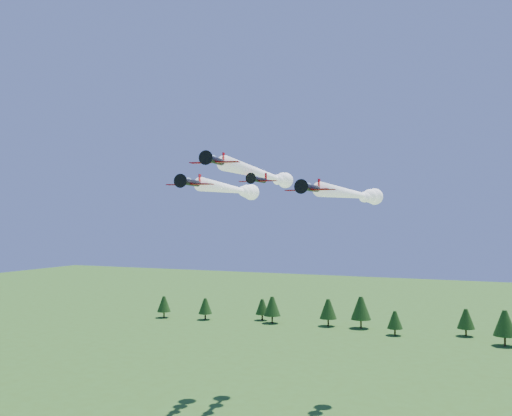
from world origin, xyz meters
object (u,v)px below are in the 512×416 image
at_px(plane_lead, 266,175).
at_px(plane_slot, 259,180).
at_px(plane_left, 234,190).
at_px(plane_right, 355,194).

relative_size(plane_lead, plane_slot, 7.22).
bearing_deg(plane_lead, plane_left, 171.68).
xyz_separation_m(plane_left, plane_slot, (12.43, -15.46, 0.73)).
bearing_deg(plane_left, plane_lead, -7.99).
distance_m(plane_right, plane_slot, 24.12).
height_order(plane_left, plane_right, plane_left).
bearing_deg(plane_lead, plane_right, 9.12).
bearing_deg(plane_slot, plane_right, 57.79).
xyz_separation_m(plane_right, plane_slot, (-12.35, -20.62, 2.02)).
bearing_deg(plane_left, plane_right, 4.41).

